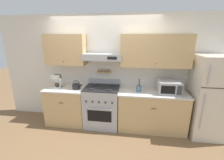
# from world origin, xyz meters

# --- Properties ---
(ground_plane) EXTENTS (16.00, 16.00, 0.00)m
(ground_plane) POSITION_xyz_m (0.00, 0.00, 0.00)
(ground_plane) COLOR brown
(wall_back) EXTENTS (5.20, 0.46, 2.55)m
(wall_back) POSITION_xyz_m (0.12, 0.61, 1.44)
(wall_back) COLOR silver
(wall_back) RESTS_ON ground_plane
(counter_left) EXTENTS (0.94, 0.66, 0.89)m
(counter_left) POSITION_xyz_m (-0.86, 0.33, 0.45)
(counter_left) COLOR tan
(counter_left) RESTS_ON ground_plane
(counter_right) EXTENTS (1.48, 0.66, 0.89)m
(counter_right) POSITION_xyz_m (1.13, 0.33, 0.45)
(counter_right) COLOR tan
(counter_right) RESTS_ON ground_plane
(stove_range) EXTENTS (0.78, 0.67, 1.06)m
(stove_range) POSITION_xyz_m (0.00, 0.32, 0.48)
(stove_range) COLOR #ADAFB5
(stove_range) RESTS_ON ground_plane
(refrigerator) EXTENTS (0.72, 0.73, 1.71)m
(refrigerator) POSITION_xyz_m (2.28, 0.28, 0.85)
(refrigerator) COLOR beige
(refrigerator) RESTS_ON ground_plane
(tea_kettle) EXTENTS (0.24, 0.18, 0.20)m
(tea_kettle) POSITION_xyz_m (-0.60, 0.30, 0.96)
(tea_kettle) COLOR #232326
(tea_kettle) RESTS_ON counter_left
(coffee_maker) EXTENTS (0.16, 0.21, 0.31)m
(coffee_maker) POSITION_xyz_m (-1.07, 0.33, 1.05)
(coffee_maker) COLOR white
(coffee_maker) RESTS_ON counter_left
(microwave) EXTENTS (0.46, 0.40, 0.26)m
(microwave) POSITION_xyz_m (1.45, 0.32, 1.02)
(microwave) COLOR #ADAFB5
(microwave) RESTS_ON counter_right
(utensil_crock) EXTENTS (0.11, 0.11, 0.29)m
(utensil_crock) POSITION_xyz_m (0.83, 0.30, 0.97)
(utensil_crock) COLOR slate
(utensil_crock) RESTS_ON counter_right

